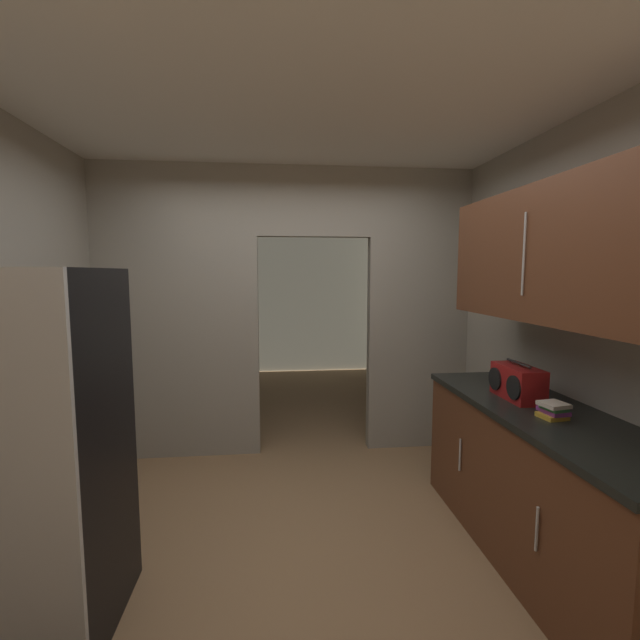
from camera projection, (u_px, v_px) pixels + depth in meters
name	position (u px, v px, depth m)	size (l,w,h in m)	color
ground	(301.00, 556.00, 2.64)	(20.00, 20.00, 0.00)	#93704C
kitchen_overhead_slab	(294.00, 119.00, 2.84)	(3.83, 7.23, 0.06)	silver
kitchen_partition	(281.00, 303.00, 4.08)	(3.43, 0.12, 2.65)	#9E998C
adjoining_room_shell	(282.00, 298.00, 6.39)	(3.43, 3.54, 2.65)	gray
refrigerator	(24.00, 456.00, 2.02)	(0.76, 0.77, 1.71)	black
lower_cabinet_run	(542.00, 486.00, 2.57)	(0.63, 1.97, 0.91)	brown
upper_cabinet_counterside	(555.00, 254.00, 2.42)	(0.36, 1.77, 0.75)	brown
boombox	(517.00, 382.00, 2.75)	(0.19, 0.37, 0.23)	maroon
book_stack	(553.00, 410.00, 2.39)	(0.14, 0.17, 0.09)	gold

